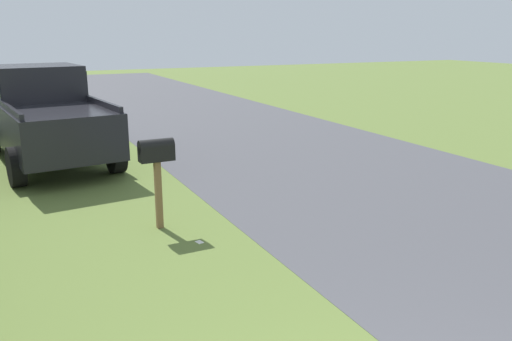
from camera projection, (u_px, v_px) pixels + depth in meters
road_asphalt at (385, 188)px, 9.81m from camera, size 60.00×6.57×0.01m
mailbox at (157, 157)px, 7.57m from camera, size 0.23×0.50×1.34m
pickup_truck at (44, 112)px, 11.66m from camera, size 5.33×2.64×2.09m
litter_wrapper_midfield_b at (199, 242)px, 7.29m from camera, size 0.14×0.11×0.01m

